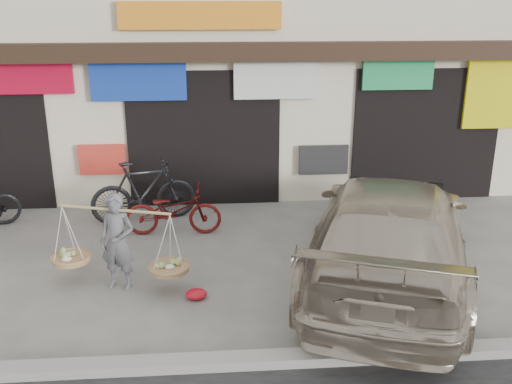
{
  "coord_description": "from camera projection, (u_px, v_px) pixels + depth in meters",
  "views": [
    {
      "loc": [
        0.18,
        -7.56,
        4.01
      ],
      "look_at": [
        0.83,
        0.9,
        1.11
      ],
      "focal_mm": 40.0,
      "sensor_mm": 36.0,
      "label": 1
    }
  ],
  "objects": [
    {
      "name": "red_bag",
      "position": [
        196.0,
        294.0,
        8.0
      ],
      "size": [
        0.31,
        0.25,
        0.14
      ],
      "primitive_type": "ellipsoid",
      "color": "red",
      "rests_on": "ground"
    },
    {
      "name": "kerb",
      "position": [
        203.0,
        362.0,
        6.51
      ],
      "size": [
        70.0,
        0.25,
        0.12
      ],
      "primitive_type": "cube",
      "color": "gray",
      "rests_on": "ground"
    },
    {
      "name": "suv",
      "position": [
        389.0,
        231.0,
        8.33
      ],
      "size": [
        3.85,
        5.78,
        1.56
      ],
      "rotation": [
        0.0,
        0.0,
        2.8
      ],
      "color": "#B2A490",
      "rests_on": "ground"
    },
    {
      "name": "street_vendor",
      "position": [
        118.0,
        246.0,
        8.13
      ],
      "size": [
        2.02,
        0.99,
        1.43
      ],
      "rotation": [
        0.0,
        0.0,
        -0.28
      ],
      "color": "slate",
      "rests_on": "ground"
    },
    {
      "name": "bike_2",
      "position": [
        173.0,
        211.0,
        10.07
      ],
      "size": [
        1.71,
        0.63,
        0.89
      ],
      "primitive_type": "imported",
      "rotation": [
        0.0,
        0.0,
        1.55
      ],
      "color": "#601310",
      "rests_on": "ground"
    },
    {
      "name": "bike_1",
      "position": [
        144.0,
        191.0,
        10.62
      ],
      "size": [
        2.04,
        1.0,
        1.18
      ],
      "primitive_type": "imported",
      "rotation": [
        0.0,
        0.0,
        1.81
      ],
      "color": "black",
      "rests_on": "ground"
    },
    {
      "name": "ground",
      "position": [
        204.0,
        284.0,
        8.42
      ],
      "size": [
        70.0,
        70.0,
        0.0
      ],
      "primitive_type": "plane",
      "color": "gray",
      "rests_on": "ground"
    },
    {
      "name": "shophouse_block",
      "position": [
        203.0,
        23.0,
        13.36
      ],
      "size": [
        14.0,
        6.32,
        7.0
      ],
      "color": "beige",
      "rests_on": "ground"
    }
  ]
}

